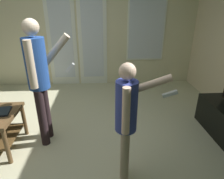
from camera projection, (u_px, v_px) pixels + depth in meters
name	position (u px, v px, depth m)	size (l,w,h in m)	color
ground_plane	(52.00, 147.00, 2.54)	(5.65, 4.67, 0.02)	#C0BB97
wall_back_with_doors	(71.00, 20.00, 4.10)	(5.65, 0.09, 2.92)	beige
person_adult	(39.00, 74.00, 2.31)	(0.54, 0.43, 1.57)	black
person_child	(127.00, 116.00, 1.79)	(0.59, 0.34, 1.26)	tan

